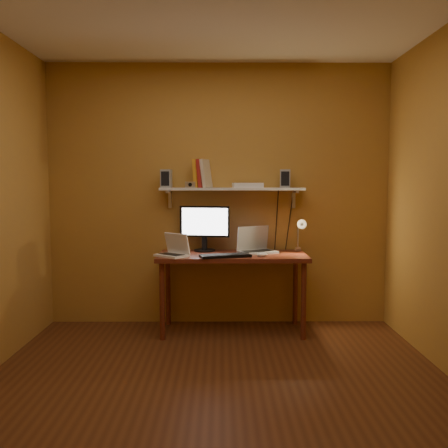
{
  "coord_description": "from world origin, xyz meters",
  "views": [
    {
      "loc": [
        0.03,
        -3.16,
        1.42
      ],
      "look_at": [
        0.05,
        1.18,
        1.04
      ],
      "focal_mm": 38.0,
      "sensor_mm": 36.0,
      "label": 1
    }
  ],
  "objects_px": {
    "netbook": "(174,250)",
    "desk_lamp": "(300,231)",
    "wall_shelf": "(232,189)",
    "speaker_left": "(166,179)",
    "keyboard": "(225,256)",
    "shelf_camera": "(190,185)",
    "mouse": "(262,255)",
    "speaker_right": "(285,179)",
    "laptop": "(255,246)",
    "monitor": "(204,226)",
    "router": "(248,185)",
    "desk": "(232,263)"
  },
  "relations": [
    {
      "from": "desk_lamp",
      "to": "router",
      "type": "distance_m",
      "value": 0.68
    },
    {
      "from": "mouse",
      "to": "speaker_left",
      "type": "xyz_separation_m",
      "value": [
        -0.91,
        0.35,
        0.69
      ]
    },
    {
      "from": "wall_shelf",
      "to": "netbook",
      "type": "xyz_separation_m",
      "value": [
        -0.54,
        -0.32,
        -0.55
      ]
    },
    {
      "from": "wall_shelf",
      "to": "speaker_left",
      "type": "height_order",
      "value": "speaker_left"
    },
    {
      "from": "mouse",
      "to": "shelf_camera",
      "type": "bearing_deg",
      "value": 136.57
    },
    {
      "from": "laptop",
      "to": "shelf_camera",
      "type": "height_order",
      "value": "shelf_camera"
    },
    {
      "from": "keyboard",
      "to": "shelf_camera",
      "type": "bearing_deg",
      "value": 121.41
    },
    {
      "from": "desk",
      "to": "laptop",
      "type": "distance_m",
      "value": 0.29
    },
    {
      "from": "desk",
      "to": "netbook",
      "type": "relative_size",
      "value": 4.06
    },
    {
      "from": "speaker_left",
      "to": "router",
      "type": "distance_m",
      "value": 0.79
    },
    {
      "from": "router",
      "to": "keyboard",
      "type": "bearing_deg",
      "value": -120.19
    },
    {
      "from": "keyboard",
      "to": "monitor",
      "type": "bearing_deg",
      "value": 103.16
    },
    {
      "from": "wall_shelf",
      "to": "speaker_left",
      "type": "xyz_separation_m",
      "value": [
        -0.64,
        -0.01,
        0.1
      ]
    },
    {
      "from": "laptop",
      "to": "shelf_camera",
      "type": "distance_m",
      "value": 0.86
    },
    {
      "from": "desk",
      "to": "monitor",
      "type": "bearing_deg",
      "value": 144.97
    },
    {
      "from": "keyboard",
      "to": "speaker_left",
      "type": "distance_m",
      "value": 0.98
    },
    {
      "from": "netbook",
      "to": "desk_lamp",
      "type": "xyz_separation_m",
      "value": [
        1.2,
        0.25,
        0.15
      ]
    },
    {
      "from": "netbook",
      "to": "router",
      "type": "bearing_deg",
      "value": 63.9
    },
    {
      "from": "mouse",
      "to": "speaker_right",
      "type": "xyz_separation_m",
      "value": [
        0.25,
        0.36,
        0.69
      ]
    },
    {
      "from": "desk_lamp",
      "to": "router",
      "type": "height_order",
      "value": "router"
    },
    {
      "from": "wall_shelf",
      "to": "shelf_camera",
      "type": "distance_m",
      "value": 0.41
    },
    {
      "from": "keyboard",
      "to": "shelf_camera",
      "type": "relative_size",
      "value": 4.59
    },
    {
      "from": "desk_lamp",
      "to": "monitor",
      "type": "bearing_deg",
      "value": 176.09
    },
    {
      "from": "mouse",
      "to": "shelf_camera",
      "type": "height_order",
      "value": "shelf_camera"
    },
    {
      "from": "mouse",
      "to": "laptop",
      "type": "bearing_deg",
      "value": 79.76
    },
    {
      "from": "laptop",
      "to": "router",
      "type": "bearing_deg",
      "value": 103.49
    },
    {
      "from": "monitor",
      "to": "router",
      "type": "relative_size",
      "value": 1.7
    },
    {
      "from": "desk_lamp",
      "to": "mouse",
      "type": "bearing_deg",
      "value": -143.23
    },
    {
      "from": "monitor",
      "to": "keyboard",
      "type": "xyz_separation_m",
      "value": [
        0.2,
        -0.37,
        -0.24
      ]
    },
    {
      "from": "mouse",
      "to": "desk_lamp",
      "type": "bearing_deg",
      "value": 17.31
    },
    {
      "from": "mouse",
      "to": "router",
      "type": "distance_m",
      "value": 0.73
    },
    {
      "from": "desk",
      "to": "wall_shelf",
      "type": "relative_size",
      "value": 1.0
    },
    {
      "from": "speaker_right",
      "to": "desk_lamp",
      "type": "bearing_deg",
      "value": -20.51
    },
    {
      "from": "speaker_right",
      "to": "router",
      "type": "distance_m",
      "value": 0.37
    },
    {
      "from": "desk",
      "to": "speaker_left",
      "type": "bearing_deg",
      "value": 164.07
    },
    {
      "from": "shelf_camera",
      "to": "router",
      "type": "relative_size",
      "value": 0.35
    },
    {
      "from": "desk",
      "to": "shelf_camera",
      "type": "distance_m",
      "value": 0.85
    },
    {
      "from": "monitor",
      "to": "desk_lamp",
      "type": "distance_m",
      "value": 0.93
    },
    {
      "from": "wall_shelf",
      "to": "desk_lamp",
      "type": "height_order",
      "value": "wall_shelf"
    },
    {
      "from": "speaker_right",
      "to": "router",
      "type": "bearing_deg",
      "value": -172.38
    },
    {
      "from": "wall_shelf",
      "to": "monitor",
      "type": "bearing_deg",
      "value": -179.07
    },
    {
      "from": "wall_shelf",
      "to": "router",
      "type": "distance_m",
      "value": 0.16
    },
    {
      "from": "speaker_right",
      "to": "wall_shelf",
      "type": "bearing_deg",
      "value": -172.84
    },
    {
      "from": "speaker_right",
      "to": "monitor",
      "type": "bearing_deg",
      "value": -172.69
    },
    {
      "from": "wall_shelf",
      "to": "keyboard",
      "type": "distance_m",
      "value": 0.71
    },
    {
      "from": "router",
      "to": "speaker_left",
      "type": "bearing_deg",
      "value": -179.3
    },
    {
      "from": "mouse",
      "to": "netbook",
      "type": "bearing_deg",
      "value": 157.65
    },
    {
      "from": "mouse",
      "to": "speaker_right",
      "type": "distance_m",
      "value": 0.82
    },
    {
      "from": "desk",
      "to": "keyboard",
      "type": "bearing_deg",
      "value": -110.22
    },
    {
      "from": "desk_lamp",
      "to": "speaker_right",
      "type": "bearing_deg",
      "value": 152.84
    }
  ]
}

